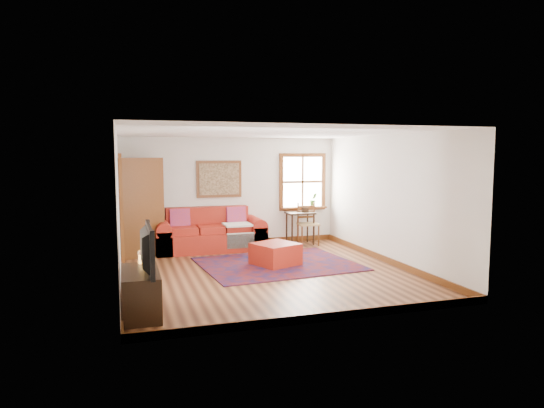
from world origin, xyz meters
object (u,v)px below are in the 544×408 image
object	(u,v)px
red_leather_sofa	(210,236)
ladder_back_chair	(308,222)
side_table	(300,217)
media_cabinet	(141,293)
red_ottoman	(275,254)

from	to	relation	value
red_leather_sofa	ladder_back_chair	size ratio (longest dim) A/B	2.43
side_table	ladder_back_chair	world-z (taller)	ladder_back_chair
side_table	media_cabinet	bearing A→B (deg)	-132.83
red_ottoman	media_cabinet	bearing A→B (deg)	-162.78
red_leather_sofa	media_cabinet	distance (m)	4.36
media_cabinet	ladder_back_chair	bearing A→B (deg)	45.38
red_ottoman	red_leather_sofa	bearing A→B (deg)	93.81
red_leather_sofa	media_cabinet	world-z (taller)	red_leather_sofa
media_cabinet	red_leather_sofa	bearing A→B (deg)	67.91
ladder_back_chair	media_cabinet	xyz separation A→B (m)	(-3.95, -4.00, -0.24)
red_leather_sofa	media_cabinet	bearing A→B (deg)	-112.09
red_ottoman	ladder_back_chair	distance (m)	2.28
red_leather_sofa	side_table	xyz separation A→B (m)	(2.15, 0.05, 0.33)
side_table	media_cabinet	xyz separation A→B (m)	(-3.79, -4.09, -0.34)
side_table	ladder_back_chair	size ratio (longest dim) A/B	0.78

